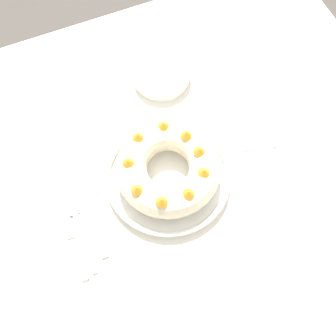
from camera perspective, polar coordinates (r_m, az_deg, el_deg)
name	(u,v)px	position (r m, az deg, el deg)	size (l,w,h in m)	color
ground_plane	(170,244)	(1.61, 0.23, -11.03)	(8.00, 8.00, 0.00)	#4C4742
dining_table	(171,189)	(0.99, 0.37, -3.00)	(1.22, 1.03, 0.73)	silver
serving_dish	(168,176)	(0.89, 0.00, -1.23)	(0.29, 0.29, 0.03)	white
bundt_cake	(168,168)	(0.85, 0.00, 0.02)	(0.23, 0.23, 0.08)	beige
fork	(79,225)	(0.89, -12.75, -8.14)	(0.02, 0.19, 0.01)	white
serving_knife	(73,241)	(0.88, -13.58, -10.33)	(0.02, 0.20, 0.01)	white
cake_knife	(95,227)	(0.88, -10.60, -8.36)	(0.02, 0.17, 0.01)	white
side_bowl	(161,74)	(1.03, -0.96, 13.48)	(0.15, 0.15, 0.04)	white
napkin	(254,133)	(0.98, 12.32, 5.01)	(0.13, 0.09, 0.00)	white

